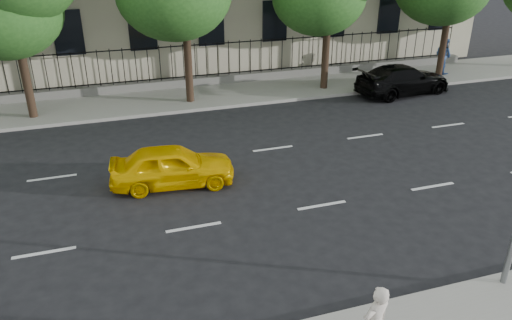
# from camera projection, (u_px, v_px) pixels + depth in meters

# --- Properties ---
(ground) EXTENTS (120.00, 120.00, 0.00)m
(ground) POSITION_uv_depth(u_px,v_px,m) (361.00, 251.00, 13.20)
(ground) COLOR black
(ground) RESTS_ON ground
(far_sidewalk) EXTENTS (60.00, 4.00, 0.15)m
(far_sidewalk) POSITION_uv_depth(u_px,v_px,m) (227.00, 94.00, 25.21)
(far_sidewalk) COLOR gray
(far_sidewalk) RESTS_ON ground
(lane_markings) EXTENTS (49.60, 4.62, 0.01)m
(lane_markings) POSITION_uv_depth(u_px,v_px,m) (295.00, 174.00, 17.28)
(lane_markings) COLOR silver
(lane_markings) RESTS_ON ground
(iron_fence) EXTENTS (30.00, 0.50, 2.20)m
(iron_fence) POSITION_uv_depth(u_px,v_px,m) (218.00, 74.00, 26.42)
(iron_fence) COLOR slate
(iron_fence) RESTS_ON far_sidewalk
(yellow_taxi) EXTENTS (4.18, 2.06, 1.37)m
(yellow_taxi) POSITION_uv_depth(u_px,v_px,m) (172.00, 166.00, 16.30)
(yellow_taxi) COLOR #F3BC00
(yellow_taxi) RESTS_ON ground
(black_sedan) EXTENTS (5.30, 2.68, 1.48)m
(black_sedan) POSITION_uv_depth(u_px,v_px,m) (403.00, 80.00, 25.14)
(black_sedan) COLOR black
(black_sedan) RESTS_ON ground
(pedestrian_far) EXTENTS (0.97, 1.12, 1.99)m
(pedestrian_far) POSITION_uv_depth(u_px,v_px,m) (443.00, 56.00, 27.97)
(pedestrian_far) COLOR navy
(pedestrian_far) RESTS_ON far_sidewalk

